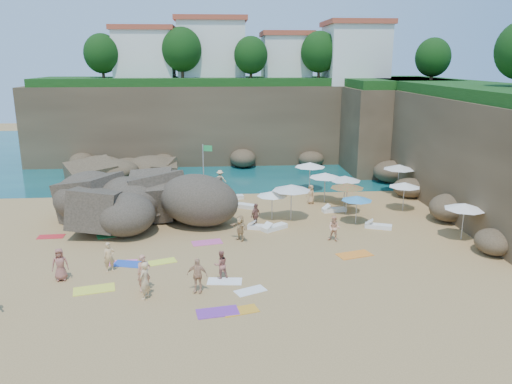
{
  "coord_description": "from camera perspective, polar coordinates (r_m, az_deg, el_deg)",
  "views": [
    {
      "loc": [
        -0.45,
        -29.17,
        10.55
      ],
      "look_at": [
        2.0,
        3.0,
        2.0
      ],
      "focal_mm": 35.0,
      "sensor_mm": 36.0,
      "label": 1
    }
  ],
  "objects": [
    {
      "name": "towel_13",
      "position": [
        23.98,
        -0.64,
        -11.22
      ],
      "size": [
        1.64,
        1.28,
        0.03
      ],
      "primitive_type": "cube",
      "rotation": [
        0.0,
        0.0,
        0.43
      ],
      "color": "white",
      "rests_on": "ground"
    },
    {
      "name": "parasol_11",
      "position": [
        32.35,
        22.75,
        -1.52
      ],
      "size": [
        2.4,
        2.4,
        2.27
      ],
      "color": "silver",
      "rests_on": "ground"
    },
    {
      "name": "towel_9",
      "position": [
        30.04,
        -5.62,
        -5.76
      ],
      "size": [
        1.92,
        1.25,
        0.03
      ],
      "primitive_type": "cube",
      "rotation": [
        0.0,
        0.0,
        0.22
      ],
      "color": "#DA559D",
      "rests_on": "ground"
    },
    {
      "name": "rock_promontory",
      "position": [
        47.57,
        -17.06,
        1.36
      ],
      "size": [
        12.0,
        7.0,
        2.0
      ],
      "primitive_type": null,
      "color": "brown",
      "rests_on": "ground"
    },
    {
      "name": "person_lie_1",
      "position": [
        23.94,
        -6.69,
        -10.87
      ],
      "size": [
        1.28,
        1.83,
        0.41
      ],
      "primitive_type": "imported",
      "rotation": [
        0.0,
        0.0,
        -0.19
      ],
      "color": "tan",
      "rests_on": "ground"
    },
    {
      "name": "lounger_3",
      "position": [
        32.21,
        0.56,
        -4.03
      ],
      "size": [
        1.79,
        1.01,
        0.26
      ],
      "primitive_type": "cube",
      "rotation": [
        0.0,
        0.0,
        -0.28
      ],
      "color": "white",
      "rests_on": "ground"
    },
    {
      "name": "lounger_2",
      "position": [
        36.29,
        8.92,
        -2.02
      ],
      "size": [
        1.8,
        0.83,
        0.27
      ],
      "primitive_type": "cube",
      "rotation": [
        0.0,
        0.0,
        0.15
      ],
      "color": "white",
      "rests_on": "ground"
    },
    {
      "name": "towel_7",
      "position": [
        33.36,
        -22.39,
        -4.73
      ],
      "size": [
        1.6,
        0.84,
        0.03
      ],
      "primitive_type": "cube",
      "rotation": [
        0.0,
        0.0,
        0.03
      ],
      "color": "red",
      "rests_on": "ground"
    },
    {
      "name": "parasol_1",
      "position": [
        41.39,
        6.19,
        3.12
      ],
      "size": [
        2.54,
        2.54,
        2.4
      ],
      "color": "silver",
      "rests_on": "ground"
    },
    {
      "name": "parasol_10",
      "position": [
        33.45,
        11.46,
        -0.69
      ],
      "size": [
        2.04,
        2.04,
        1.92
      ],
      "color": "silver",
      "rests_on": "ground"
    },
    {
      "name": "person_stand_3",
      "position": [
        32.32,
        -0.05,
        -2.71
      ],
      "size": [
        0.91,
        0.98,
        1.61
      ],
      "primitive_type": "imported",
      "rotation": [
        0.0,
        0.0,
        0.88
      ],
      "color": "brown",
      "rests_on": "ground"
    },
    {
      "name": "lounger_5",
      "position": [
        32.14,
        2.14,
        -4.07
      ],
      "size": [
        1.8,
        1.52,
        0.28
      ],
      "primitive_type": "cube",
      "rotation": [
        0.0,
        0.0,
        0.62
      ],
      "color": "white",
      "rests_on": "ground"
    },
    {
      "name": "parasol_5",
      "position": [
        33.69,
        1.86,
        -0.19
      ],
      "size": [
        2.1,
        2.1,
        1.98
      ],
      "color": "silver",
      "rests_on": "ground"
    },
    {
      "name": "towel_4",
      "position": [
        25.3,
        -18.01,
        -10.54
      ],
      "size": [
        2.06,
        1.37,
        0.03
      ],
      "primitive_type": "cube",
      "rotation": [
        0.0,
        0.0,
        0.24
      ],
      "color": "#EDEE3E",
      "rests_on": "ground"
    },
    {
      "name": "seawater",
      "position": [
        60.1,
        -3.87,
        4.7
      ],
      "size": [
        120.0,
        120.0,
        0.0
      ],
      "primitive_type": "plane",
      "color": "#0C4751",
      "rests_on": "ground"
    },
    {
      "name": "cliff_right",
      "position": [
        42.46,
        23.06,
        4.78
      ],
      "size": [
        8.0,
        30.0,
        8.0
      ],
      "primitive_type": "cube",
      "color": "brown",
      "rests_on": "ground"
    },
    {
      "name": "parasol_2",
      "position": [
        37.62,
        10.13,
        1.56
      ],
      "size": [
        2.37,
        2.37,
        2.24
      ],
      "color": "silver",
      "rests_on": "ground"
    },
    {
      "name": "towel_5",
      "position": [
        24.96,
        -3.6,
        -10.15
      ],
      "size": [
        1.76,
        1.01,
        0.03
      ],
      "primitive_type": "cube",
      "rotation": [
        0.0,
        0.0,
        -0.1
      ],
      "color": "white",
      "rests_on": "ground"
    },
    {
      "name": "person_lie_3",
      "position": [
        30.24,
        -1.82,
        -5.17
      ],
      "size": [
        2.09,
        2.08,
        0.41
      ],
      "primitive_type": "imported",
      "rotation": [
        0.0,
        0.0,
        -0.87
      ],
      "color": "tan",
      "rests_on": "ground"
    },
    {
      "name": "person_stand_6",
      "position": [
        23.47,
        -12.62,
        -9.85
      ],
      "size": [
        0.65,
        0.76,
        1.78
      ],
      "primitive_type": "imported",
      "rotation": [
        0.0,
        0.0,
        4.31
      ],
      "color": "#E3B981",
      "rests_on": "ground"
    },
    {
      "name": "ground",
      "position": [
        31.02,
        -3.28,
        -5.06
      ],
      "size": [
        120.0,
        120.0,
        0.0
      ],
      "primitive_type": "plane",
      "color": "tan",
      "rests_on": "ground"
    },
    {
      "name": "rock_outcrop",
      "position": [
        34.43,
        -12.23,
        -3.35
      ],
      "size": [
        10.42,
        8.99,
        3.53
      ],
      "primitive_type": null,
      "rotation": [
        0.0,
        0.0,
        0.31
      ],
      "color": "brown",
      "rests_on": "ground"
    },
    {
      "name": "person_stand_2",
      "position": [
        42.21,
        -4.12,
        1.44
      ],
      "size": [
        1.08,
        0.57,
        1.6
      ],
      "primitive_type": "imported",
      "rotation": [
        0.0,
        0.0,
        2.99
      ],
      "color": "#FAC88E",
      "rests_on": "ground"
    },
    {
      "name": "towel_6",
      "position": [
        22.2,
        -4.41,
        -13.52
      ],
      "size": [
        1.93,
        1.19,
        0.03
      ],
      "primitive_type": "cube",
      "rotation": [
        0.0,
        0.0,
        0.16
      ],
      "color": "purple",
      "rests_on": "ground"
    },
    {
      "name": "lounger_0",
      "position": [
        39.08,
        -2.8,
        -0.62
      ],
      "size": [
        1.94,
        0.97,
        0.29
      ],
      "primitive_type": "cube",
      "rotation": [
        0.0,
        0.0,
        0.2
      ],
      "color": "silver",
      "rests_on": "ground"
    },
    {
      "name": "person_stand_4",
      "position": [
        37.88,
        6.28,
        -0.27
      ],
      "size": [
        0.78,
        0.79,
        1.47
      ],
      "primitive_type": "imported",
      "rotation": [
        0.0,
        0.0,
        -0.82
      ],
      "color": "tan",
      "rests_on": "ground"
    },
    {
      "name": "person_lie_4",
      "position": [
        24.47,
        -12.61,
        -10.53
      ],
      "size": [
        1.32,
        1.88,
        0.42
      ],
      "primitive_type": "imported",
      "rotation": [
        0.0,
        0.0,
        0.42
      ],
      "color": "tan",
      "rests_on": "ground"
    },
    {
      "name": "cliff_back",
      "position": [
        54.62,
        -1.77,
        7.95
      ],
      "size": [
        44.0,
        8.0,
        8.0
      ],
      "primitive_type": "cube",
      "color": "brown",
      "rests_on": "ground"
    },
    {
      "name": "towel_1",
      "position": [
        27.98,
        -14.94,
        -7.81
      ],
      "size": [
        1.5,
        0.82,
        0.03
      ],
      "primitive_type": "cube",
      "rotation": [
        0.0,
        0.0,
        0.06
      ],
      "color": "#FF63BD",
      "rests_on": "ground"
    },
    {
      "name": "parasol_3",
      "position": [
        41.92,
        16.05,
        2.78
      ],
      "size": [
        2.54,
        2.54,
        2.4
      ],
      "color": "silver",
      "rests_on": "ground"
    },
    {
      "name": "towel_2",
      "position": [
        22.28,
        -1.79,
        -13.38
      ],
      "size": [
        1.69,
        1.16,
        0.03
      ],
      "primitive_type": "cube",
      "rotation": [
        0.0,
        0.0,
        0.28
      ],
      "color": "orange",
      "rests_on": "ground"
    },
    {
      "name": "person_stand_5",
      "position": [
        39.15,
        -14.42,
        -0.03
      ],
      "size": [
        1.56,
        0.68,
        1.63
      ],
      "primitive_type": "imported",
      "rotation": [
        0.0,
        0.0,
        0.17
      ],
      "color": "tan",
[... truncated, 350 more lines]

